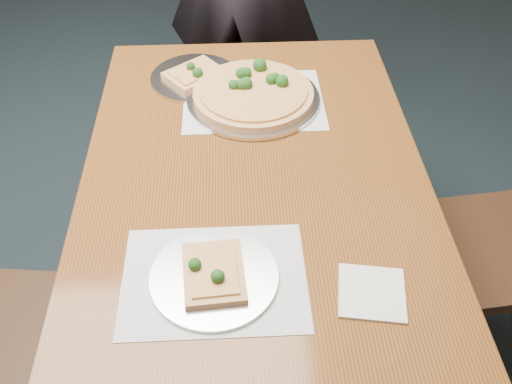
{
  "coord_description": "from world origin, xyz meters",
  "views": [
    {
      "loc": [
        0.43,
        -1.2,
        1.74
      ],
      "look_at": [
        0.48,
        -0.17,
        0.75
      ],
      "focal_mm": 40.0,
      "sensor_mm": 36.0,
      "label": 1
    }
  ],
  "objects_px": {
    "pizza_pan": "(253,94)",
    "slice_plate_near": "(214,275)",
    "chair_far": "(234,50)",
    "slice_plate_far": "(195,76)",
    "dining_table": "(256,217)"
  },
  "relations": [
    {
      "from": "pizza_pan",
      "to": "slice_plate_near",
      "type": "height_order",
      "value": "pizza_pan"
    },
    {
      "from": "chair_far",
      "to": "slice_plate_far",
      "type": "xyz_separation_m",
      "value": [
        -0.13,
        -0.59,
        0.25
      ]
    },
    {
      "from": "chair_far",
      "to": "slice_plate_near",
      "type": "height_order",
      "value": "chair_far"
    },
    {
      "from": "chair_far",
      "to": "slice_plate_far",
      "type": "height_order",
      "value": "chair_far"
    },
    {
      "from": "dining_table",
      "to": "chair_far",
      "type": "distance_m",
      "value": 1.13
    },
    {
      "from": "chair_far",
      "to": "dining_table",
      "type": "bearing_deg",
      "value": -75.52
    },
    {
      "from": "dining_table",
      "to": "slice_plate_near",
      "type": "xyz_separation_m",
      "value": [
        -0.1,
        -0.27,
        0.11
      ]
    },
    {
      "from": "dining_table",
      "to": "slice_plate_near",
      "type": "height_order",
      "value": "slice_plate_near"
    },
    {
      "from": "dining_table",
      "to": "slice_plate_far",
      "type": "bearing_deg",
      "value": 107.63
    },
    {
      "from": "chair_far",
      "to": "slice_plate_far",
      "type": "bearing_deg",
      "value": -90.03
    },
    {
      "from": "dining_table",
      "to": "slice_plate_far",
      "type": "distance_m",
      "value": 0.57
    },
    {
      "from": "dining_table",
      "to": "pizza_pan",
      "type": "bearing_deg",
      "value": 88.22
    },
    {
      "from": "slice_plate_near",
      "to": "dining_table",
      "type": "bearing_deg",
      "value": 68.66
    },
    {
      "from": "chair_far",
      "to": "slice_plate_near",
      "type": "relative_size",
      "value": 3.25
    },
    {
      "from": "pizza_pan",
      "to": "slice_plate_near",
      "type": "xyz_separation_m",
      "value": [
        -0.12,
        -0.67,
        -0.01
      ]
    }
  ]
}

